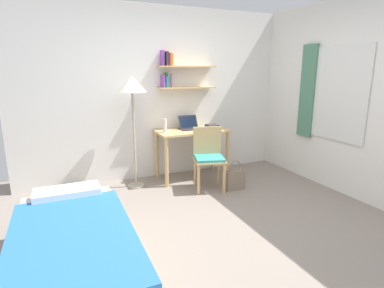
{
  "coord_description": "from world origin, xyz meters",
  "views": [
    {
      "loc": [
        -1.51,
        -2.59,
        1.66
      ],
      "look_at": [
        -0.16,
        0.51,
        0.85
      ],
      "focal_mm": 28.83,
      "sensor_mm": 36.0,
      "label": 1
    }
  ],
  "objects_px": {
    "desk_chair": "(209,155)",
    "laptop": "(189,126)",
    "desk": "(192,139)",
    "standing_lamp": "(132,90)",
    "book_stack": "(212,126)",
    "handbag": "(235,179)",
    "water_bottle": "(165,126)",
    "bed": "(74,256)"
  },
  "relations": [
    {
      "from": "standing_lamp",
      "to": "book_stack",
      "type": "relative_size",
      "value": 6.87
    },
    {
      "from": "water_bottle",
      "to": "handbag",
      "type": "distance_m",
      "value": 1.28
    },
    {
      "from": "laptop",
      "to": "standing_lamp",
      "type": "bearing_deg",
      "value": -171.02
    },
    {
      "from": "desk",
      "to": "standing_lamp",
      "type": "relative_size",
      "value": 0.69
    },
    {
      "from": "bed",
      "to": "laptop",
      "type": "distance_m",
      "value": 2.81
    },
    {
      "from": "bed",
      "to": "book_stack",
      "type": "xyz_separation_m",
      "value": [
        2.22,
        1.97,
        0.55
      ]
    },
    {
      "from": "water_bottle",
      "to": "standing_lamp",
      "type": "bearing_deg",
      "value": -174.95
    },
    {
      "from": "bed",
      "to": "standing_lamp",
      "type": "bearing_deg",
      "value": 63.4
    },
    {
      "from": "desk",
      "to": "water_bottle",
      "type": "bearing_deg",
      "value": -178.37
    },
    {
      "from": "bed",
      "to": "handbag",
      "type": "distance_m",
      "value": 2.53
    },
    {
      "from": "handbag",
      "to": "bed",
      "type": "bearing_deg",
      "value": -151.13
    },
    {
      "from": "desk",
      "to": "handbag",
      "type": "xyz_separation_m",
      "value": [
        0.36,
        -0.72,
        -0.48
      ]
    },
    {
      "from": "desk_chair",
      "to": "handbag",
      "type": "distance_m",
      "value": 0.51
    },
    {
      "from": "bed",
      "to": "book_stack",
      "type": "distance_m",
      "value": 3.02
    },
    {
      "from": "desk_chair",
      "to": "standing_lamp",
      "type": "xyz_separation_m",
      "value": [
        -0.95,
        0.46,
        0.92
      ]
    },
    {
      "from": "desk",
      "to": "book_stack",
      "type": "relative_size",
      "value": 4.74
    },
    {
      "from": "desk_chair",
      "to": "water_bottle",
      "type": "bearing_deg",
      "value": 133.59
    },
    {
      "from": "laptop",
      "to": "book_stack",
      "type": "height_order",
      "value": "laptop"
    },
    {
      "from": "laptop",
      "to": "water_bottle",
      "type": "bearing_deg",
      "value": -166.79
    },
    {
      "from": "desk_chair",
      "to": "book_stack",
      "type": "relative_size",
      "value": 3.77
    },
    {
      "from": "water_bottle",
      "to": "handbag",
      "type": "xyz_separation_m",
      "value": [
        0.79,
        -0.71,
        -0.72
      ]
    },
    {
      "from": "desk_chair",
      "to": "book_stack",
      "type": "height_order",
      "value": "desk_chair"
    },
    {
      "from": "handbag",
      "to": "desk",
      "type": "bearing_deg",
      "value": 116.26
    },
    {
      "from": "laptop",
      "to": "water_bottle",
      "type": "relative_size",
      "value": 1.54
    },
    {
      "from": "desk_chair",
      "to": "book_stack",
      "type": "xyz_separation_m",
      "value": [
        0.32,
        0.54,
        0.31
      ]
    },
    {
      "from": "desk",
      "to": "standing_lamp",
      "type": "height_order",
      "value": "standing_lamp"
    },
    {
      "from": "standing_lamp",
      "to": "handbag",
      "type": "xyz_separation_m",
      "value": [
        1.27,
        -0.67,
        -1.25
      ]
    },
    {
      "from": "desk_chair",
      "to": "standing_lamp",
      "type": "bearing_deg",
      "value": 154.22
    },
    {
      "from": "desk",
      "to": "handbag",
      "type": "relative_size",
      "value": 2.6
    },
    {
      "from": "handbag",
      "to": "water_bottle",
      "type": "bearing_deg",
      "value": 138.26
    },
    {
      "from": "standing_lamp",
      "to": "laptop",
      "type": "height_order",
      "value": "standing_lamp"
    },
    {
      "from": "standing_lamp",
      "to": "laptop",
      "type": "bearing_deg",
      "value": 8.98
    },
    {
      "from": "desk_chair",
      "to": "standing_lamp",
      "type": "distance_m",
      "value": 1.4
    },
    {
      "from": "water_bottle",
      "to": "laptop",
      "type": "bearing_deg",
      "value": 13.21
    },
    {
      "from": "laptop",
      "to": "handbag",
      "type": "relative_size",
      "value": 0.74
    },
    {
      "from": "book_stack",
      "to": "handbag",
      "type": "distance_m",
      "value": 0.99
    },
    {
      "from": "standing_lamp",
      "to": "book_stack",
      "type": "distance_m",
      "value": 1.41
    },
    {
      "from": "water_bottle",
      "to": "book_stack",
      "type": "relative_size",
      "value": 0.87
    },
    {
      "from": "desk_chair",
      "to": "water_bottle",
      "type": "xyz_separation_m",
      "value": [
        -0.48,
        0.5,
        0.38
      ]
    },
    {
      "from": "book_stack",
      "to": "handbag",
      "type": "bearing_deg",
      "value": -90.3
    },
    {
      "from": "desk_chair",
      "to": "laptop",
      "type": "bearing_deg",
      "value": 94.49
    },
    {
      "from": "bed",
      "to": "handbag",
      "type": "relative_size",
      "value": 4.42
    }
  ]
}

